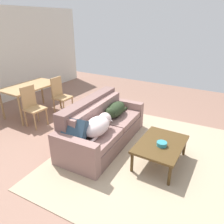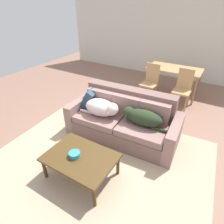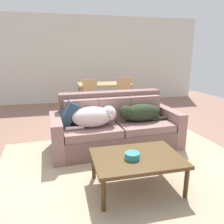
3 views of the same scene
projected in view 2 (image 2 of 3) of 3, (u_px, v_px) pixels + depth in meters
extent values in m
plane|color=#8D6655|center=(111.00, 135.00, 3.83)|extent=(10.00, 10.00, 0.00)
cube|color=silver|center=(175.00, 36.00, 6.07)|extent=(8.00, 0.12, 2.70)
cube|color=tan|center=(97.00, 164.00, 3.15)|extent=(3.70, 3.20, 0.01)
cube|color=#765853|center=(122.00, 129.00, 3.72)|extent=(1.83, 1.00, 0.32)
cube|color=#906C65|center=(103.00, 114.00, 3.79)|extent=(0.91, 0.92, 0.12)
cube|color=#906C65|center=(145.00, 126.00, 3.43)|extent=(0.91, 0.92, 0.12)
cube|color=#765853|center=(130.00, 99.00, 3.71)|extent=(1.80, 0.34, 0.46)
cube|color=#906C65|center=(101.00, 99.00, 3.80)|extent=(0.56, 0.19, 0.39)
cube|color=#906C65|center=(126.00, 105.00, 3.58)|extent=(0.56, 0.19, 0.39)
cube|color=#906C65|center=(154.00, 112.00, 3.36)|extent=(0.56, 0.19, 0.39)
cube|color=#906C65|center=(81.00, 112.00, 4.04)|extent=(0.22, 0.91, 0.60)
cube|color=#906C65|center=(173.00, 138.00, 3.26)|extent=(0.22, 0.91, 0.60)
ellipsoid|color=silver|center=(100.00, 107.00, 3.59)|extent=(0.64, 0.42, 0.32)
sphere|color=silver|center=(112.00, 109.00, 3.45)|extent=(0.24, 0.24, 0.24)
cone|color=#AD9A99|center=(109.00, 112.00, 3.37)|extent=(0.11, 0.14, 0.11)
cylinder|color=silver|center=(86.00, 111.00, 3.71)|extent=(0.28, 0.07, 0.05)
ellipsoid|color=#27351F|center=(144.00, 118.00, 3.30)|extent=(0.69, 0.36, 0.29)
sphere|color=#27351F|center=(129.00, 112.00, 3.38)|extent=(0.21, 0.21, 0.21)
cone|color=black|center=(127.00, 115.00, 3.31)|extent=(0.10, 0.12, 0.10)
cylinder|color=#27351F|center=(159.00, 130.00, 3.19)|extent=(0.30, 0.07, 0.05)
cube|color=#2D465A|center=(90.00, 98.00, 3.88)|extent=(0.38, 0.46, 0.43)
cube|color=#4F381A|center=(80.00, 157.00, 2.76)|extent=(1.02, 0.73, 0.04)
cylinder|color=#432F16|center=(45.00, 169.00, 2.84)|extent=(0.05, 0.05, 0.37)
cylinder|color=#432F16|center=(94.00, 197.00, 2.43)|extent=(0.05, 0.05, 0.37)
cylinder|color=#432F16|center=(72.00, 145.00, 3.29)|extent=(0.05, 0.05, 0.37)
cylinder|color=#432F16|center=(118.00, 166.00, 2.89)|extent=(0.05, 0.05, 0.37)
cylinder|color=teal|center=(75.00, 154.00, 2.73)|extent=(0.17, 0.17, 0.07)
cube|color=tan|center=(175.00, 69.00, 5.07)|extent=(1.39, 0.81, 0.04)
cylinder|color=#9B784D|center=(146.00, 82.00, 5.30)|extent=(0.05, 0.05, 0.74)
cylinder|color=#9B784D|center=(194.00, 92.00, 4.73)|extent=(0.05, 0.05, 0.74)
cylinder|color=#9B784D|center=(155.00, 74.00, 5.82)|extent=(0.05, 0.05, 0.74)
cylinder|color=#9B784D|center=(199.00, 82.00, 5.25)|extent=(0.05, 0.05, 0.74)
cube|color=tan|center=(149.00, 85.00, 4.97)|extent=(0.42, 0.42, 0.04)
cube|color=tan|center=(153.00, 73.00, 4.96)|extent=(0.36, 0.06, 0.50)
cylinder|color=#A48051|center=(140.00, 93.00, 5.05)|extent=(0.04, 0.04, 0.41)
cylinder|color=#A48051|center=(151.00, 96.00, 4.89)|extent=(0.04, 0.04, 0.41)
cylinder|color=#A48051|center=(145.00, 89.00, 5.29)|extent=(0.04, 0.04, 0.41)
cylinder|color=#A48051|center=(156.00, 92.00, 5.13)|extent=(0.04, 0.04, 0.41)
cube|color=tan|center=(181.00, 92.00, 4.54)|extent=(0.40, 0.40, 0.04)
cube|color=tan|center=(185.00, 79.00, 4.53)|extent=(0.36, 0.04, 0.50)
cylinder|color=#A48051|center=(171.00, 102.00, 4.61)|extent=(0.04, 0.04, 0.43)
cylinder|color=#A48051|center=(185.00, 105.00, 4.46)|extent=(0.04, 0.04, 0.43)
cylinder|color=#A48051|center=(175.00, 96.00, 4.86)|extent=(0.04, 0.04, 0.43)
cylinder|color=#A48051|center=(188.00, 99.00, 4.71)|extent=(0.04, 0.04, 0.43)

